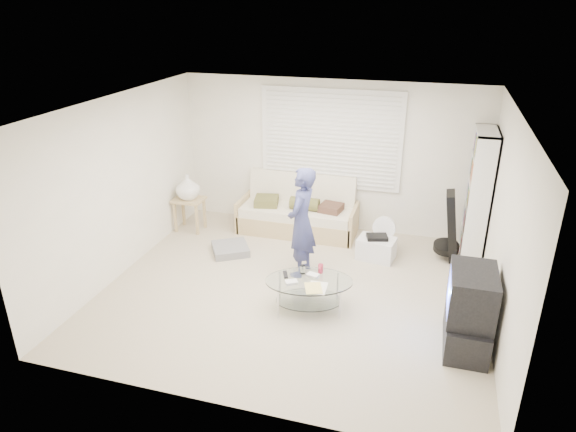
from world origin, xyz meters
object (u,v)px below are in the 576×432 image
(bookshelf, at_px, (478,196))
(coffee_table, at_px, (309,286))
(futon_sofa, at_px, (298,214))
(tv_unit, at_px, (469,311))

(bookshelf, bearing_deg, coffee_table, -133.89)
(futon_sofa, distance_m, tv_unit, 3.63)
(futon_sofa, distance_m, coffee_table, 2.36)
(tv_unit, bearing_deg, futon_sofa, 136.78)
(coffee_table, bearing_deg, tv_unit, -7.43)
(coffee_table, bearing_deg, bookshelf, 46.11)
(bookshelf, xyz_separation_m, coffee_table, (-2.02, -2.10, -0.65))
(bookshelf, bearing_deg, tv_unit, -93.05)
(futon_sofa, relative_size, tv_unit, 2.05)
(bookshelf, distance_m, tv_unit, 2.41)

